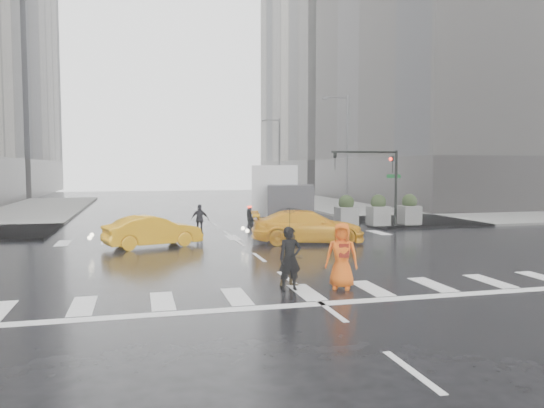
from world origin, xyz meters
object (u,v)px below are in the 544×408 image
object	(u,v)px
traffic_signal_pole	(380,173)
pedestrian_orange	(342,256)
pedestrian_brown	(292,260)
taxi_mid	(153,231)
box_truck	(279,194)

from	to	relation	value
traffic_signal_pole	pedestrian_orange	world-z (taller)	traffic_signal_pole
pedestrian_brown	traffic_signal_pole	bearing A→B (deg)	39.96
traffic_signal_pole	pedestrian_orange	distance (m)	16.06
taxi_mid	box_truck	size ratio (longest dim) A/B	0.62
pedestrian_brown	pedestrian_orange	bearing A→B (deg)	-41.23
taxi_mid	pedestrian_orange	bearing A→B (deg)	-169.86
traffic_signal_pole	box_truck	size ratio (longest dim) A/B	0.66
pedestrian_brown	box_truck	bearing A→B (deg)	61.38
pedestrian_orange	taxi_mid	distance (m)	10.95
taxi_mid	box_truck	xyz separation A→B (m)	(7.41, 6.08, 1.24)
pedestrian_brown	box_truck	distance (m)	15.59
traffic_signal_pole	box_truck	bearing A→B (deg)	160.71
pedestrian_orange	box_truck	world-z (taller)	box_truck
taxi_mid	pedestrian_brown	bearing A→B (deg)	-174.96
taxi_mid	box_truck	world-z (taller)	box_truck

